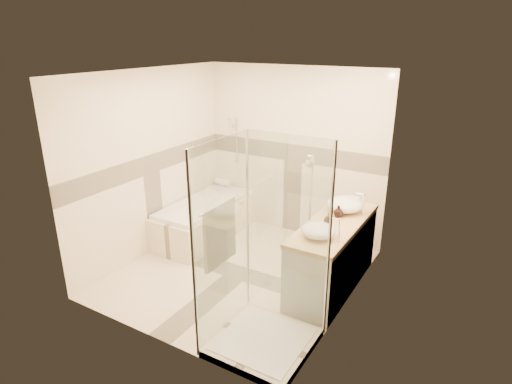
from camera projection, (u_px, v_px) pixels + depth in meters
The scene contains 12 objects.
room at pixel (243, 181), 5.07m from camera, with size 2.82×3.02×2.52m.
bathtub at pixel (205, 217), 6.42m from camera, with size 0.75×1.70×0.56m.
vanity at pixel (332, 255), 5.07m from camera, with size 0.58×1.62×0.85m.
shower_enclosure at pixel (257, 295), 4.16m from camera, with size 0.96×0.93×2.04m.
vessel_sink_near at pixel (345, 204), 5.23m from camera, with size 0.44×0.44×0.17m, color white.
vessel_sink_far at pixel (318, 231), 4.55m from camera, with size 0.37×0.37×0.15m, color white.
faucet_near at pixel (363, 202), 5.10m from camera, with size 0.11×0.03×0.27m.
faucet_far at pixel (338, 228), 4.42m from camera, with size 0.11×0.03×0.26m.
amenity_bottle_a at pixel (328, 221), 4.77m from camera, with size 0.08×0.08×0.17m, color black.
amenity_bottle_b at pixel (339, 211), 5.05m from camera, with size 0.12×0.12×0.15m, color black.
folded_towels at pixel (351, 202), 5.44m from camera, with size 0.14×0.24×0.08m, color white.
rolled_towel at pixel (223, 182), 7.01m from camera, with size 0.11×0.11×0.25m, color white.
Camera 1 is at (2.63, -4.04, 2.88)m, focal length 30.00 mm.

